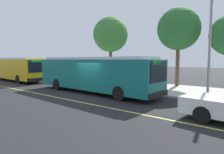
% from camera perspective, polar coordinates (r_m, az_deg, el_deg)
% --- Properties ---
extents(ground_plane, '(120.00, 120.00, 0.00)m').
position_cam_1_polar(ground_plane, '(15.17, -5.98, -5.32)').
color(ground_plane, '#232326').
extents(sidewalk_curb, '(44.00, 6.40, 0.15)m').
position_cam_1_polar(sidewalk_curb, '(19.83, 6.27, -2.62)').
color(sidewalk_curb, '#B7B2A8').
rests_on(sidewalk_curb, ground_plane).
extents(lane_stripe_center, '(36.00, 0.14, 0.01)m').
position_cam_1_polar(lane_stripe_center, '(13.72, -12.48, -6.53)').
color(lane_stripe_center, '#E0D64C').
rests_on(lane_stripe_center, ground_plane).
extents(transit_bus_main, '(11.97, 3.06, 2.95)m').
position_cam_1_polar(transit_bus_main, '(16.19, -5.37, 1.12)').
color(transit_bus_main, '#146B66').
rests_on(transit_bus_main, ground_plane).
extents(transit_bus_second, '(11.97, 2.92, 2.95)m').
position_cam_1_polar(transit_bus_second, '(28.42, -26.67, 2.34)').
color(transit_bus_second, gold).
rests_on(transit_bus_second, ground_plane).
extents(bus_shelter, '(2.90, 1.60, 2.48)m').
position_cam_1_polar(bus_shelter, '(19.33, 5.03, 2.67)').
color(bus_shelter, '#333338').
rests_on(bus_shelter, sidewalk_curb).
extents(waiting_bench, '(1.60, 0.48, 0.95)m').
position_cam_1_polar(waiting_bench, '(19.19, 5.40, -1.20)').
color(waiting_bench, brown).
rests_on(waiting_bench, sidewalk_curb).
extents(route_sign_post, '(0.44, 0.08, 2.80)m').
position_cam_1_polar(route_sign_post, '(16.42, 8.39, 2.33)').
color(route_sign_post, '#333338').
rests_on(route_sign_post, sidewalk_curb).
extents(pedestrian_commuter, '(0.24, 0.40, 1.69)m').
position_cam_1_polar(pedestrian_commuter, '(19.08, -1.50, 0.25)').
color(pedestrian_commuter, '#282D47').
rests_on(pedestrian_commuter, sidewalk_curb).
extents(street_tree_near_shelter, '(4.10, 4.10, 7.61)m').
position_cam_1_polar(street_tree_near_shelter, '(20.50, 18.90, 13.11)').
color(street_tree_near_shelter, brown).
rests_on(street_tree_near_shelter, sidewalk_curb).
extents(street_tree_upstreet, '(4.03, 4.03, 7.49)m').
position_cam_1_polar(street_tree_upstreet, '(23.11, -0.44, 12.24)').
color(street_tree_upstreet, brown).
rests_on(street_tree_upstreet, sidewalk_curb).
extents(utility_pole, '(0.16, 0.16, 6.40)m').
position_cam_1_polar(utility_pole, '(14.36, 26.64, 6.99)').
color(utility_pole, gray).
rests_on(utility_pole, sidewalk_curb).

